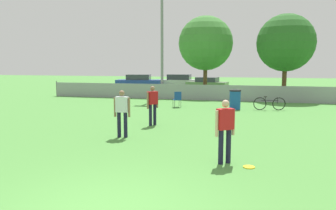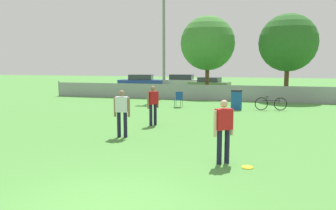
{
  "view_description": "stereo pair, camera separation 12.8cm",
  "coord_description": "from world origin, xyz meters",
  "px_view_note": "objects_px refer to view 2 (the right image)",
  "views": [
    {
      "loc": [
        2.42,
        -4.9,
        2.54
      ],
      "look_at": [
        -0.67,
        6.6,
        1.05
      ],
      "focal_mm": 35.0,
      "sensor_mm": 36.0,
      "label": 1
    },
    {
      "loc": [
        2.55,
        -4.86,
        2.54
      ],
      "look_at": [
        -0.67,
        6.6,
        1.05
      ],
      "focal_mm": 35.0,
      "sensor_mm": 36.0,
      "label": 2
    }
  ],
  "objects_px": {
    "player_defender_red": "(153,103)",
    "player_thrower_red": "(224,127)",
    "tree_far_right": "(288,43)",
    "folding_chair_sideline": "(179,98)",
    "parked_car_blue": "(141,82)",
    "bicycle_sideline": "(271,104)",
    "parked_car_olive": "(209,84)",
    "frisbee_disc": "(247,167)",
    "trash_bin": "(236,100)",
    "player_receiver_white": "(122,110)",
    "light_pole": "(164,26)",
    "tree_near_pole": "(208,43)",
    "parked_car_silver": "(182,82)"
  },
  "relations": [
    {
      "from": "tree_far_right",
      "to": "player_defender_red",
      "type": "xyz_separation_m",
      "value": [
        -6.08,
        -12.26,
        -3.09
      ]
    },
    {
      "from": "player_receiver_white",
      "to": "player_thrower_red",
      "type": "bearing_deg",
      "value": -37.73
    },
    {
      "from": "tree_far_right",
      "to": "parked_car_olive",
      "type": "distance_m",
      "value": 10.24
    },
    {
      "from": "parked_car_blue",
      "to": "player_receiver_white",
      "type": "bearing_deg",
      "value": -81.11
    },
    {
      "from": "folding_chair_sideline",
      "to": "light_pole",
      "type": "bearing_deg",
      "value": -93.16
    },
    {
      "from": "tree_near_pole",
      "to": "bicycle_sideline",
      "type": "distance_m",
      "value": 9.87
    },
    {
      "from": "frisbee_disc",
      "to": "folding_chair_sideline",
      "type": "xyz_separation_m",
      "value": [
        -4.37,
        10.68,
        0.51
      ]
    },
    {
      "from": "player_defender_red",
      "to": "light_pole",
      "type": "bearing_deg",
      "value": 47.11
    },
    {
      "from": "frisbee_disc",
      "to": "parked_car_silver",
      "type": "distance_m",
      "value": 26.91
    },
    {
      "from": "trash_bin",
      "to": "parked_car_silver",
      "type": "xyz_separation_m",
      "value": [
        -6.75,
        15.11,
        0.14
      ]
    },
    {
      "from": "trash_bin",
      "to": "parked_car_silver",
      "type": "height_order",
      "value": "parked_car_silver"
    },
    {
      "from": "bicycle_sideline",
      "to": "parked_car_olive",
      "type": "distance_m",
      "value": 14.32
    },
    {
      "from": "folding_chair_sideline",
      "to": "parked_car_blue",
      "type": "relative_size",
      "value": 0.19
    },
    {
      "from": "player_thrower_red",
      "to": "frisbee_disc",
      "type": "distance_m",
      "value": 1.14
    },
    {
      "from": "bicycle_sideline",
      "to": "trash_bin",
      "type": "xyz_separation_m",
      "value": [
        -1.87,
        -0.12,
        0.18
      ]
    },
    {
      "from": "trash_bin",
      "to": "parked_car_blue",
      "type": "distance_m",
      "value": 17.2
    },
    {
      "from": "frisbee_disc",
      "to": "trash_bin",
      "type": "xyz_separation_m",
      "value": [
        -1.01,
        10.65,
        0.54
      ]
    },
    {
      "from": "tree_far_right",
      "to": "player_receiver_white",
      "type": "height_order",
      "value": "tree_far_right"
    },
    {
      "from": "player_defender_red",
      "to": "tree_near_pole",
      "type": "bearing_deg",
      "value": 32.7
    },
    {
      "from": "player_defender_red",
      "to": "player_thrower_red",
      "type": "height_order",
      "value": "same"
    },
    {
      "from": "tree_near_pole",
      "to": "parked_car_silver",
      "type": "relative_size",
      "value": 1.4
    },
    {
      "from": "player_receiver_white",
      "to": "folding_chair_sideline",
      "type": "bearing_deg",
      "value": 82.26
    },
    {
      "from": "player_receiver_white",
      "to": "trash_bin",
      "type": "height_order",
      "value": "player_receiver_white"
    },
    {
      "from": "light_pole",
      "to": "tree_far_right",
      "type": "height_order",
      "value": "light_pole"
    },
    {
      "from": "player_defender_red",
      "to": "player_receiver_white",
      "type": "bearing_deg",
      "value": -154.97
    },
    {
      "from": "light_pole",
      "to": "tree_far_right",
      "type": "xyz_separation_m",
      "value": [
        8.72,
        1.66,
        -1.27
      ]
    },
    {
      "from": "light_pole",
      "to": "trash_bin",
      "type": "distance_m",
      "value": 8.74
    },
    {
      "from": "light_pole",
      "to": "folding_chair_sideline",
      "type": "distance_m",
      "value": 7.05
    },
    {
      "from": "player_defender_red",
      "to": "frisbee_disc",
      "type": "bearing_deg",
      "value": -106.59
    },
    {
      "from": "frisbee_disc",
      "to": "parked_car_olive",
      "type": "xyz_separation_m",
      "value": [
        -4.54,
        24.02,
        0.62
      ]
    },
    {
      "from": "tree_far_right",
      "to": "folding_chair_sideline",
      "type": "height_order",
      "value": "tree_far_right"
    },
    {
      "from": "player_defender_red",
      "to": "bicycle_sideline",
      "type": "distance_m",
      "value": 7.78
    },
    {
      "from": "player_defender_red",
      "to": "player_thrower_red",
      "type": "distance_m",
      "value": 5.66
    },
    {
      "from": "player_receiver_white",
      "to": "trash_bin",
      "type": "distance_m",
      "value": 8.98
    },
    {
      "from": "light_pole",
      "to": "player_defender_red",
      "type": "distance_m",
      "value": 11.77
    },
    {
      "from": "parked_car_blue",
      "to": "parked_car_olive",
      "type": "xyz_separation_m",
      "value": [
        7.19,
        -0.08,
        -0.08
      ]
    },
    {
      "from": "bicycle_sideline",
      "to": "parked_car_silver",
      "type": "height_order",
      "value": "parked_car_silver"
    },
    {
      "from": "player_thrower_red",
      "to": "folding_chair_sideline",
      "type": "xyz_separation_m",
      "value": [
        -3.75,
        10.49,
        -0.43
      ]
    },
    {
      "from": "bicycle_sideline",
      "to": "player_thrower_red",
      "type": "bearing_deg",
      "value": -109.63
    },
    {
      "from": "trash_bin",
      "to": "player_thrower_red",
      "type": "bearing_deg",
      "value": -87.86
    },
    {
      "from": "parked_car_blue",
      "to": "folding_chair_sideline",
      "type": "bearing_deg",
      "value": -71.12
    },
    {
      "from": "folding_chair_sideline",
      "to": "parked_car_silver",
      "type": "relative_size",
      "value": 0.2
    },
    {
      "from": "tree_near_pole",
      "to": "trash_bin",
      "type": "relative_size",
      "value": 5.8
    },
    {
      "from": "light_pole",
      "to": "trash_bin",
      "type": "height_order",
      "value": "light_pole"
    },
    {
      "from": "trash_bin",
      "to": "parked_car_silver",
      "type": "distance_m",
      "value": 16.55
    },
    {
      "from": "player_receiver_white",
      "to": "parked_car_silver",
      "type": "height_order",
      "value": "player_receiver_white"
    },
    {
      "from": "light_pole",
      "to": "player_receiver_white",
      "type": "relative_size",
      "value": 5.53
    },
    {
      "from": "trash_bin",
      "to": "parked_car_olive",
      "type": "distance_m",
      "value": 13.84
    },
    {
      "from": "player_defender_red",
      "to": "parked_car_olive",
      "type": "xyz_separation_m",
      "value": [
        -0.53,
        19.3,
        -0.32
      ]
    },
    {
      "from": "player_defender_red",
      "to": "trash_bin",
      "type": "relative_size",
      "value": 1.49
    }
  ]
}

